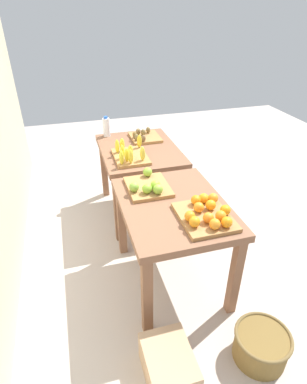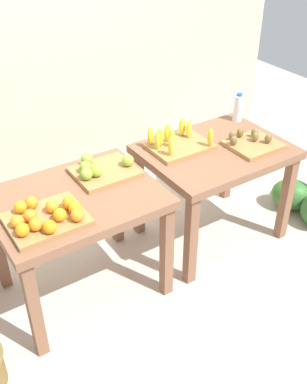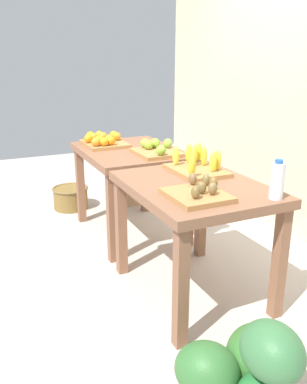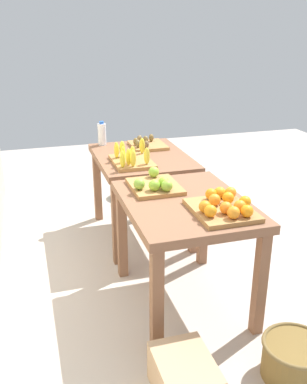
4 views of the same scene
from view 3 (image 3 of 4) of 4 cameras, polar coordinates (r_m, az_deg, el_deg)
The scene contains 12 objects.
ground_plane at distance 3.41m, azimuth 0.50°, elevation -9.02°, with size 8.00×8.00×0.00m, color #BBAEA4.
back_wall at distance 3.80m, azimuth 20.10°, elevation 16.30°, with size 4.40×0.12×3.00m, color beige.
display_table_left at distance 3.65m, azimuth -3.24°, elevation 4.12°, with size 1.04×0.80×0.79m.
display_table_right at distance 2.68m, azimuth 5.64°, elevation -1.25°, with size 1.04×0.80×0.79m.
orange_bin at distance 3.79m, azimuth -6.95°, elevation 7.05°, with size 0.44×0.36×0.11m.
apple_bin at distance 3.44m, azimuth 0.39°, elevation 5.88°, with size 0.41×0.36×0.11m.
banana_crate at distance 2.90m, azimuth 6.01°, elevation 3.68°, with size 0.44×0.32×0.17m.
kiwi_bin at distance 2.39m, azimuth 6.22°, elevation -0.10°, with size 0.36×0.32×0.10m.
water_bottle at distance 2.43m, azimuth 16.71°, elevation 1.52°, with size 0.08×0.08×0.23m.
watermelon_pile at distance 2.14m, azimuth 12.75°, elevation -22.26°, with size 0.62×0.71×0.49m.
wicker_basket at distance 4.51m, azimuth -11.37°, elevation -0.70°, with size 0.38×0.38×0.23m.
cardboard_produce_box at distance 4.65m, azimuth -3.48°, elevation 0.27°, with size 0.40×0.30×0.25m, color tan.
Camera 3 is at (2.73, -1.29, 1.57)m, focal length 38.61 mm.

